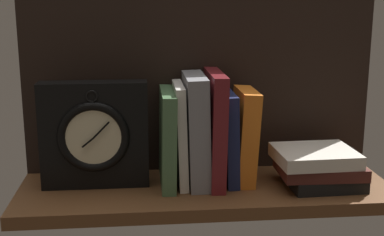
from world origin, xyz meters
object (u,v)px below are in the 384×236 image
object	(u,v)px
book_stack_side	(319,167)
book_gray_chess	(196,130)
book_maroon_dawkins	(214,128)
book_navy_bierce	(228,137)
book_green_romantic	(168,138)
book_orange_pandolfini	(244,136)
book_white_catcher	(180,134)
framed_clock	(94,135)

from	to	relation	value
book_stack_side	book_gray_chess	bearing A→B (deg)	168.85
book_maroon_dawkins	book_navy_bierce	world-z (taller)	book_maroon_dawkins
book_green_romantic	book_orange_pandolfini	bearing A→B (deg)	0.00
book_white_catcher	framed_clock	bearing A→B (deg)	-178.03
book_maroon_dawkins	book_orange_pandolfini	bearing A→B (deg)	0.00
book_navy_bierce	book_stack_side	bearing A→B (deg)	-15.18
book_green_romantic	book_white_catcher	world-z (taller)	book_white_catcher
book_green_romantic	framed_clock	xyz separation A→B (cm)	(-14.39, -0.58, 1.08)
book_green_romantic	book_white_catcher	xyz separation A→B (cm)	(2.56, 0.00, 0.66)
book_navy_bierce	book_orange_pandolfini	world-z (taller)	book_orange_pandolfini
framed_clock	book_orange_pandolfini	bearing A→B (deg)	1.11
book_maroon_dawkins	framed_clock	distance (cm)	23.87
book_gray_chess	book_green_romantic	bearing A→B (deg)	180.00
book_navy_bierce	book_stack_side	size ratio (longest dim) A/B	1.08
book_maroon_dawkins	book_stack_side	bearing A→B (deg)	-13.11
book_stack_side	framed_clock	bearing A→B (deg)	174.61
book_stack_side	book_white_catcher	bearing A→B (deg)	170.13
book_gray_chess	book_maroon_dawkins	bearing A→B (deg)	0.00
book_gray_chess	book_stack_side	distance (cm)	25.65
book_green_romantic	book_orange_pandolfini	xyz separation A→B (cm)	(15.64, 0.00, -0.02)
book_white_catcher	framed_clock	xyz separation A→B (cm)	(-16.95, -0.58, 0.42)
book_maroon_dawkins	framed_clock	bearing A→B (deg)	-178.60
book_navy_bierce	book_stack_side	xyz separation A→B (cm)	(17.56, -4.76, -5.35)
book_white_catcher	book_orange_pandolfini	distance (cm)	13.10
book_green_romantic	book_gray_chess	size ratio (longest dim) A/B	0.86
book_maroon_dawkins	book_orange_pandolfini	world-z (taller)	book_maroon_dawkins
book_green_romantic	book_white_catcher	size ratio (longest dim) A/B	0.93
book_green_romantic	book_maroon_dawkins	size ratio (longest dim) A/B	0.84
book_white_catcher	book_orange_pandolfini	xyz separation A→B (cm)	(13.08, 0.00, -0.68)
book_green_romantic	book_gray_chess	distance (cm)	5.95
book_gray_chess	book_stack_side	world-z (taller)	book_gray_chess
book_gray_chess	framed_clock	size ratio (longest dim) A/B	1.05
book_white_catcher	book_gray_chess	size ratio (longest dim) A/B	0.92
book_navy_bierce	book_orange_pandolfini	bearing A→B (deg)	0.00
book_navy_bierce	book_stack_side	world-z (taller)	book_navy_bierce
book_gray_chess	book_maroon_dawkins	world-z (taller)	book_maroon_dawkins
book_stack_side	book_maroon_dawkins	bearing A→B (deg)	166.89
book_green_romantic	book_white_catcher	distance (cm)	2.64
book_white_catcher	framed_clock	world-z (taller)	framed_clock
book_green_romantic	book_white_catcher	bearing A→B (deg)	0.00
framed_clock	book_stack_side	xyz separation A→B (cm)	(44.32, -4.18, -6.67)
book_white_catcher	book_navy_bierce	size ratio (longest dim) A/B	1.10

